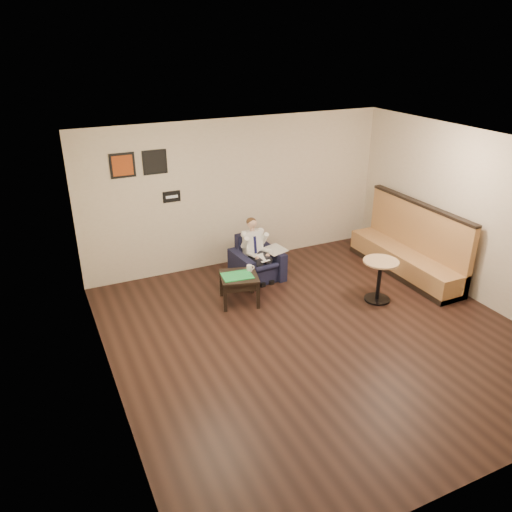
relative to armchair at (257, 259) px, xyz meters
name	(u,v)px	position (x,y,z in m)	size (l,w,h in m)	color
ground	(318,334)	(0.02, -2.12, -0.39)	(6.00, 6.00, 0.00)	black
wall_back	(238,193)	(0.02, 0.88, 1.01)	(6.00, 0.02, 2.80)	beige
wall_front	(501,369)	(0.02, -5.12, 1.01)	(6.00, 0.02, 2.80)	beige
wall_left	(104,293)	(-2.98, -2.12, 1.01)	(0.02, 6.00, 2.80)	beige
wall_right	(479,219)	(3.02, -2.12, 1.01)	(0.02, 6.00, 2.80)	beige
ceiling	(329,150)	(0.02, -2.12, 2.41)	(6.00, 6.00, 0.02)	white
seating_sign	(172,197)	(-1.28, 0.87, 1.11)	(0.32, 0.02, 0.20)	black
art_print_left	(122,165)	(-2.08, 0.87, 1.76)	(0.42, 0.03, 0.42)	#9E3D13
art_print_right	(155,162)	(-1.53, 0.87, 1.76)	(0.42, 0.03, 0.42)	black
armchair	(257,259)	(0.00, 0.00, 0.00)	(0.81, 0.81, 0.78)	black
seated_man	(260,253)	(0.01, -0.10, 0.14)	(0.51, 0.77, 1.07)	white
lap_papers	(262,258)	(0.02, -0.19, 0.09)	(0.18, 0.26, 0.01)	white
newspaper	(275,250)	(0.33, -0.06, 0.14)	(0.34, 0.43, 0.01)	silver
side_table	(239,289)	(-0.66, -0.69, -0.14)	(0.61, 0.61, 0.50)	black
green_folder	(237,276)	(-0.70, -0.70, 0.11)	(0.50, 0.35, 0.01)	green
coffee_mug	(249,268)	(-0.43, -0.61, 0.16)	(0.09, 0.09, 0.11)	white
smartphone	(241,270)	(-0.56, -0.53, 0.11)	(0.16, 0.08, 0.01)	black
banquette	(407,240)	(2.61, -0.98, 0.27)	(0.62, 2.60, 1.33)	#A67340
cafe_table	(379,281)	(1.50, -1.63, -0.02)	(0.59, 0.59, 0.74)	tan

